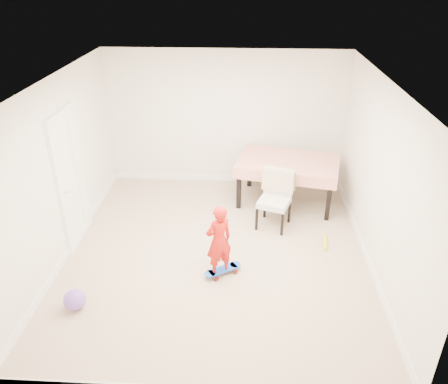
# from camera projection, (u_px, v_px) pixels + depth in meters

# --- Properties ---
(ground) EXTENTS (5.00, 5.00, 0.00)m
(ground) POSITION_uv_depth(u_px,v_px,m) (217.00, 253.00, 6.69)
(ground) COLOR tan
(ground) RESTS_ON ground
(ceiling) EXTENTS (4.50, 5.00, 0.04)m
(ceiling) POSITION_uv_depth(u_px,v_px,m) (215.00, 85.00, 5.48)
(ceiling) COLOR white
(ceiling) RESTS_ON wall_back
(wall_back) EXTENTS (4.50, 0.04, 2.60)m
(wall_back) POSITION_uv_depth(u_px,v_px,m) (225.00, 119.00, 8.27)
(wall_back) COLOR silver
(wall_back) RESTS_ON ground
(wall_front) EXTENTS (4.50, 0.04, 2.60)m
(wall_front) POSITION_uv_depth(u_px,v_px,m) (196.00, 297.00, 3.89)
(wall_front) COLOR silver
(wall_front) RESTS_ON ground
(wall_left) EXTENTS (0.04, 5.00, 2.60)m
(wall_left) POSITION_uv_depth(u_px,v_px,m) (59.00, 173.00, 6.19)
(wall_left) COLOR silver
(wall_left) RESTS_ON ground
(wall_right) EXTENTS (0.04, 5.00, 2.60)m
(wall_right) POSITION_uv_depth(u_px,v_px,m) (378.00, 180.00, 5.97)
(wall_right) COLOR silver
(wall_right) RESTS_ON ground
(door) EXTENTS (0.11, 0.94, 2.11)m
(door) POSITION_uv_depth(u_px,v_px,m) (71.00, 181.00, 6.58)
(door) COLOR white
(door) RESTS_ON ground
(baseboard_back) EXTENTS (4.50, 0.02, 0.12)m
(baseboard_back) POSITION_uv_depth(u_px,v_px,m) (225.00, 178.00, 8.86)
(baseboard_back) COLOR white
(baseboard_back) RESTS_ON ground
(baseboard_left) EXTENTS (0.02, 5.00, 0.12)m
(baseboard_left) POSITION_uv_depth(u_px,v_px,m) (73.00, 245.00, 6.77)
(baseboard_left) COLOR white
(baseboard_left) RESTS_ON ground
(baseboard_right) EXTENTS (0.02, 5.00, 0.12)m
(baseboard_right) POSITION_uv_depth(u_px,v_px,m) (365.00, 254.00, 6.55)
(baseboard_right) COLOR white
(baseboard_right) RESTS_ON ground
(dining_table) EXTENTS (1.95, 1.45, 0.83)m
(dining_table) POSITION_uv_depth(u_px,v_px,m) (287.00, 181.00, 7.92)
(dining_table) COLOR #BA1009
(dining_table) RESTS_ON ground
(dining_chair) EXTENTS (0.71, 0.76, 0.98)m
(dining_chair) POSITION_uv_depth(u_px,v_px,m) (274.00, 200.00, 7.14)
(dining_chair) COLOR beige
(dining_chair) RESTS_ON ground
(skateboard) EXTENTS (0.60, 0.49, 0.09)m
(skateboard) POSITION_uv_depth(u_px,v_px,m) (223.00, 271.00, 6.22)
(skateboard) COLOR blue
(skateboard) RESTS_ON ground
(child) EXTENTS (0.47, 0.43, 1.08)m
(child) POSITION_uv_depth(u_px,v_px,m) (219.00, 243.00, 5.97)
(child) COLOR red
(child) RESTS_ON ground
(balloon) EXTENTS (0.28, 0.28, 0.28)m
(balloon) POSITION_uv_depth(u_px,v_px,m) (75.00, 300.00, 5.55)
(balloon) COLOR #7E52C6
(balloon) RESTS_ON ground
(foam_toy) EXTENTS (0.10, 0.40, 0.06)m
(foam_toy) POSITION_uv_depth(u_px,v_px,m) (325.00, 242.00, 6.89)
(foam_toy) COLOR yellow
(foam_toy) RESTS_ON ground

